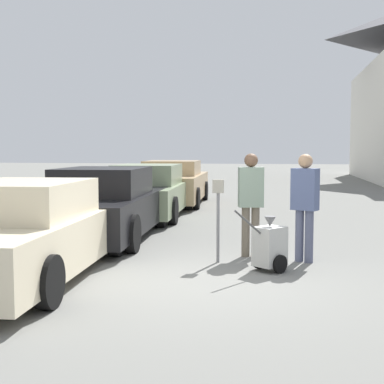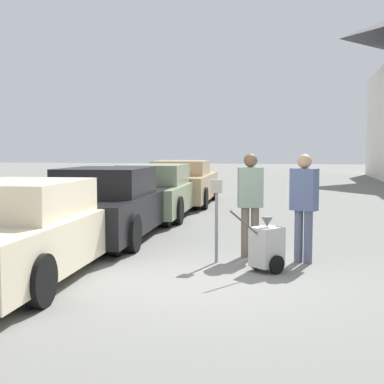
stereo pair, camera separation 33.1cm
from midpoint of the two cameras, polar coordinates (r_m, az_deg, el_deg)
name	(u,v)px [view 2 (the right image)]	position (r m, az deg, el deg)	size (l,w,h in m)	color
ground_plane	(205,281)	(7.68, 2.66, -9.45)	(120.00, 120.00, 0.00)	slate
parked_car_cream	(26,232)	(8.19, -16.15, -4.08)	(2.15, 5.06, 1.41)	beige
parked_car_black	(109,205)	(11.34, -8.01, -1.40)	(2.22, 5.20, 1.48)	black
parked_car_sage	(156,192)	(14.86, -3.24, 0.00)	(2.20, 5.24, 1.44)	gray
parked_car_tan	(182,184)	(18.09, -0.56, 0.91)	(2.29, 5.05, 1.47)	tan
parking_meter	(216,205)	(8.74, 3.71, -1.38)	(0.18, 0.09, 1.37)	slate
person_worker	(250,198)	(9.23, 7.26, -0.64)	(0.46, 0.31, 1.79)	#665B4C
person_supervisor	(304,201)	(8.91, 12.90, -0.93)	(0.47, 0.38, 1.78)	#515670
equipment_cart	(267,247)	(8.25, 9.12, -5.77)	(0.78, 0.88, 1.00)	#B2B2AD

